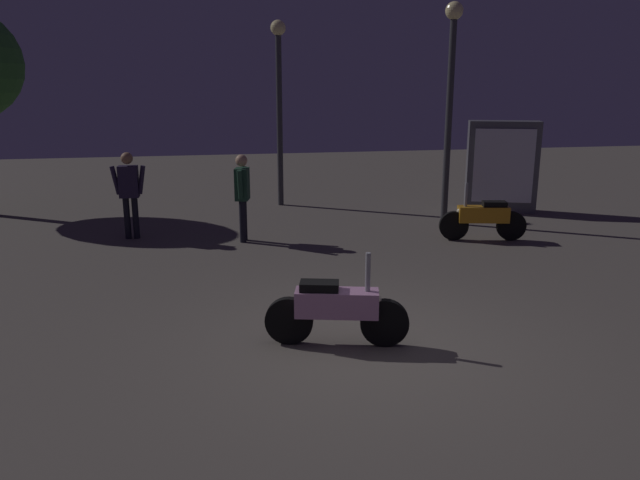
% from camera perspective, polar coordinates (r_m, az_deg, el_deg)
% --- Properties ---
extents(ground_plane, '(40.00, 40.00, 0.00)m').
position_cam_1_polar(ground_plane, '(7.14, 4.54, -10.02)').
color(ground_plane, '#605951').
extents(motorcycle_pink_foreground, '(1.63, 0.53, 1.11)m').
position_cam_1_polar(motorcycle_pink_foreground, '(7.06, 1.53, -6.41)').
color(motorcycle_pink_foreground, black).
rests_on(motorcycle_pink_foreground, ground_plane).
extents(motorcycle_orange_parked_left, '(1.64, 0.50, 1.11)m').
position_cam_1_polar(motorcycle_orange_parked_left, '(12.16, 14.93, 2.01)').
color(motorcycle_orange_parked_left, black).
rests_on(motorcycle_orange_parked_left, ground_plane).
extents(person_rider_beside, '(0.32, 0.67, 1.66)m').
position_cam_1_polar(person_rider_beside, '(11.64, -7.23, 4.61)').
color(person_rider_beside, black).
rests_on(person_rider_beside, ground_plane).
extents(person_bystander_far, '(0.67, 0.26, 1.67)m').
position_cam_1_polar(person_bystander_far, '(12.32, -17.33, 4.66)').
color(person_bystander_far, black).
rests_on(person_bystander_far, ground_plane).
extents(streetlamp_near, '(0.36, 0.36, 4.36)m').
position_cam_1_polar(streetlamp_near, '(15.03, -3.83, 13.91)').
color(streetlamp_near, '#38383D').
rests_on(streetlamp_near, ground_plane).
extents(streetlamp_far, '(0.36, 0.36, 4.52)m').
position_cam_1_polar(streetlamp_far, '(13.21, 12.04, 13.94)').
color(streetlamp_far, '#38383D').
rests_on(streetlamp_far, ground_plane).
extents(kiosk_billboard, '(1.67, 1.01, 2.10)m').
position_cam_1_polar(kiosk_billboard, '(14.98, 16.55, 6.56)').
color(kiosk_billboard, '#595960').
rests_on(kiosk_billboard, ground_plane).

